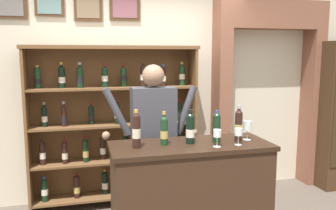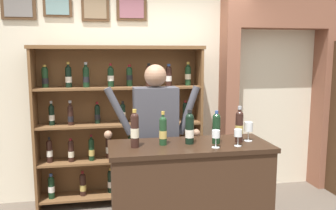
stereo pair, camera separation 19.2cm
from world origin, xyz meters
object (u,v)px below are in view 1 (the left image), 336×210
Objects in this scene: wine_glass_spare at (217,134)px; tasting_bottle_super_tuscan at (136,130)px; tasting_bottle_chianti at (190,128)px; wine_glass_right at (239,133)px; tasting_counter at (190,201)px; wine_glass_center at (247,127)px; wine_shelf at (114,122)px; tasting_bottle_prosecco at (164,130)px; tasting_bottle_rosso at (217,128)px; shopkeeper at (153,130)px; tasting_bottle_brunello at (239,125)px.

tasting_bottle_super_tuscan is at bearing 168.31° from wine_glass_spare.
tasting_bottle_chianti reaches higher than wine_glass_right.
tasting_bottle_chianti reaches higher than tasting_counter.
wine_glass_center reaches higher than wine_glass_right.
wine_glass_spare is at bearing -63.89° from wine_shelf.
tasting_bottle_chianti is at bearing -0.55° from tasting_bottle_prosecco.
tasting_counter is at bearing 160.19° from wine_glass_right.
wine_shelf is at bearing 119.93° from tasting_bottle_rosso.
tasting_bottle_chianti is at bearing 158.14° from wine_glass_right.
wine_glass_center is (0.77, -0.51, 0.09)m from shopkeeper.
wine_glass_center is at bearing -50.47° from wine_shelf.
wine_shelf reaches higher than shopkeeper.
tasting_counter is 0.81m from tasting_bottle_brunello.
wine_shelf is at bearing 126.63° from tasting_bottle_brunello.
tasting_bottle_brunello reaches higher than tasting_counter.
wine_glass_spare is at bearing -151.01° from tasting_bottle_brunello.
tasting_bottle_rosso is (0.47, -0.04, 0.01)m from tasting_bottle_prosecco.
tasting_counter is at bearing -67.80° from wine_shelf.
tasting_counter is 0.83m from tasting_bottle_super_tuscan.
tasting_bottle_chianti reaches higher than wine_glass_center.
tasting_bottle_super_tuscan is (-0.48, -0.01, 0.68)m from tasting_counter.
wine_shelf is 1.66m from tasting_bottle_brunello.
tasting_bottle_prosecco reaches higher than tasting_counter.
tasting_bottle_chianti is 2.06× the size of wine_glass_right.
tasting_bottle_rosso reaches higher than wine_glass_center.
wine_glass_right is (0.92, -1.46, 0.14)m from wine_shelf.
wine_shelf is at bearing 103.10° from tasting_bottle_prosecco.
wine_shelf is at bearing 92.45° from tasting_bottle_super_tuscan.
tasting_bottle_prosecco reaches higher than wine_glass_center.
tasting_bottle_chianti is 2.02× the size of wine_glass_spare.
tasting_bottle_prosecco is 0.91× the size of tasting_bottle_brunello.
tasting_bottle_prosecco is 0.23m from tasting_bottle_chianti.
tasting_bottle_super_tuscan is 0.71m from tasting_bottle_rosso.
shopkeeper is 0.92m from wine_glass_center.
wine_shelf reaches higher than wine_glass_center.
wine_glass_right is at bearing -38.41° from tasting_bottle_rosso.
tasting_counter is at bearing 140.21° from wine_glass_spare.
shopkeeper is at bearing -68.55° from wine_shelf.
tasting_bottle_super_tuscan is at bearing -172.32° from tasting_bottle_prosecco.
tasting_bottle_brunello is 2.15× the size of wine_glass_spare.
tasting_bottle_brunello is (0.68, -0.02, 0.02)m from tasting_bottle_prosecco.
wine_shelf reaches higher than tasting_bottle_chianti.
wine_glass_right is (0.62, -0.16, -0.02)m from tasting_bottle_prosecco.
shopkeeper reaches higher than tasting_bottle_chianti.
wine_shelf is 1.70m from wine_glass_center.
tasting_bottle_brunello is at bearing -0.73° from tasting_counter.
tasting_bottle_brunello is at bearing -53.37° from wine_shelf.
wine_glass_center is at bearing 5.03° from tasting_bottle_rosso.
wine_glass_center reaches higher than wine_glass_spare.
wine_glass_center is 0.39m from wine_glass_spare.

